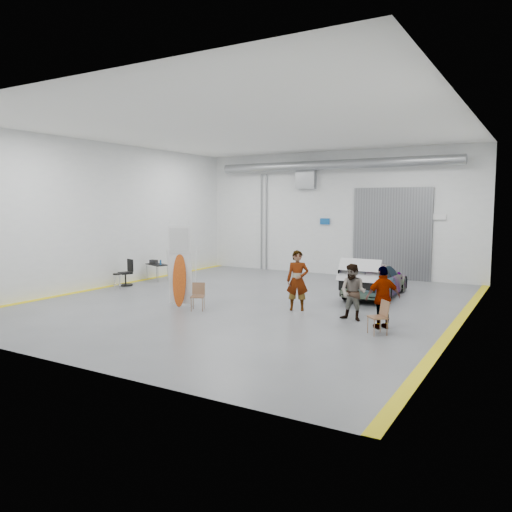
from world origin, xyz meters
The scene contains 13 objects.
ground centered at (0.00, 0.00, 0.00)m, with size 16.00×16.00×0.00m, color slate.
room_shell centered at (0.24, 2.22, 4.08)m, with size 14.02×16.18×6.01m.
sedan_car centered at (3.46, 3.31, 0.62)m, with size 1.75×4.30×1.25m, color white.
person_a centered at (2.04, -0.46, 0.99)m, with size 0.72×0.47×1.97m, color #977552.
person_b centered at (4.09, -0.93, 0.85)m, with size 0.83×0.64×1.70m, color #45617F.
person_c centered at (5.13, -1.44, 0.88)m, with size 1.02×0.42×1.76m, color brown.
surfboard_display centered at (-1.71, -1.94, 1.18)m, with size 0.80×0.38×2.90m.
folding_chair_near centered at (-0.76, -2.11, 0.28)m, with size 0.56×0.61×0.89m.
folding_chair_far centered at (5.19, -2.12, 0.28)m, with size 0.60×0.68×0.91m.
shop_stool centered at (-5.92, -0.63, 0.33)m, with size 0.34×0.34×0.67m.
work_table centered at (-6.28, 2.11, 0.74)m, with size 1.31×0.97×0.96m.
office_chair centered at (-6.37, 0.35, 0.48)m, with size 0.62×0.64×1.10m.
trunk_lid centered at (3.46, 1.41, 1.27)m, with size 1.46×0.88×0.04m, color silver.
Camera 1 is at (8.95, -14.98, 3.47)m, focal length 35.00 mm.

